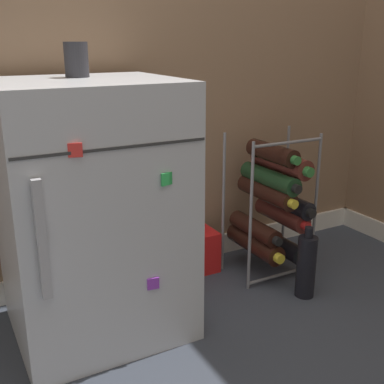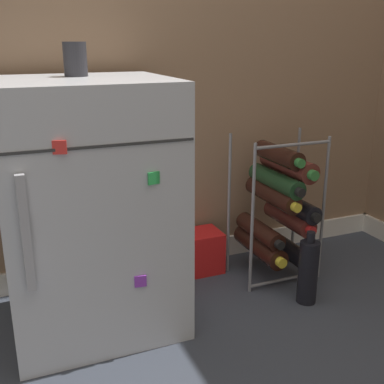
# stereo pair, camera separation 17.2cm
# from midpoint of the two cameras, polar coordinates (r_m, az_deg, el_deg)

# --- Properties ---
(ground_plane) EXTENTS (14.00, 14.00, 0.00)m
(ground_plane) POSITION_cam_midpoint_polar(r_m,az_deg,el_deg) (1.70, 13.26, -16.31)
(ground_plane) COLOR #333842
(mini_fridge) EXTENTS (0.54, 0.51, 0.82)m
(mini_fridge) POSITION_cam_midpoint_polar(r_m,az_deg,el_deg) (1.58, -9.07, -1.93)
(mini_fridge) COLOR #B7BABF
(mini_fridge) RESTS_ON ground_plane
(wine_rack) EXTENTS (0.33, 0.33, 0.59)m
(wine_rack) POSITION_cam_midpoint_polar(r_m,az_deg,el_deg) (1.97, 12.71, -1.68)
(wine_rack) COLOR slate
(wine_rack) RESTS_ON ground_plane
(soda_box) EXTENTS (0.27, 0.14, 0.17)m
(soda_box) POSITION_cam_midpoint_polar(r_m,az_deg,el_deg) (2.01, 2.17, -7.31)
(soda_box) COLOR red
(soda_box) RESTS_ON ground_plane
(fridge_top_cup) EXTENTS (0.07, 0.07, 0.10)m
(fridge_top_cup) POSITION_cam_midpoint_polar(r_m,az_deg,el_deg) (1.57, -10.55, 15.21)
(fridge_top_cup) COLOR #28282D
(fridge_top_cup) RESTS_ON mini_fridge
(loose_bottle_floor) EXTENTS (0.07, 0.07, 0.28)m
(loose_bottle_floor) POSITION_cam_midpoint_polar(r_m,az_deg,el_deg) (1.85, 16.24, -9.08)
(loose_bottle_floor) COLOR black
(loose_bottle_floor) RESTS_ON ground_plane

